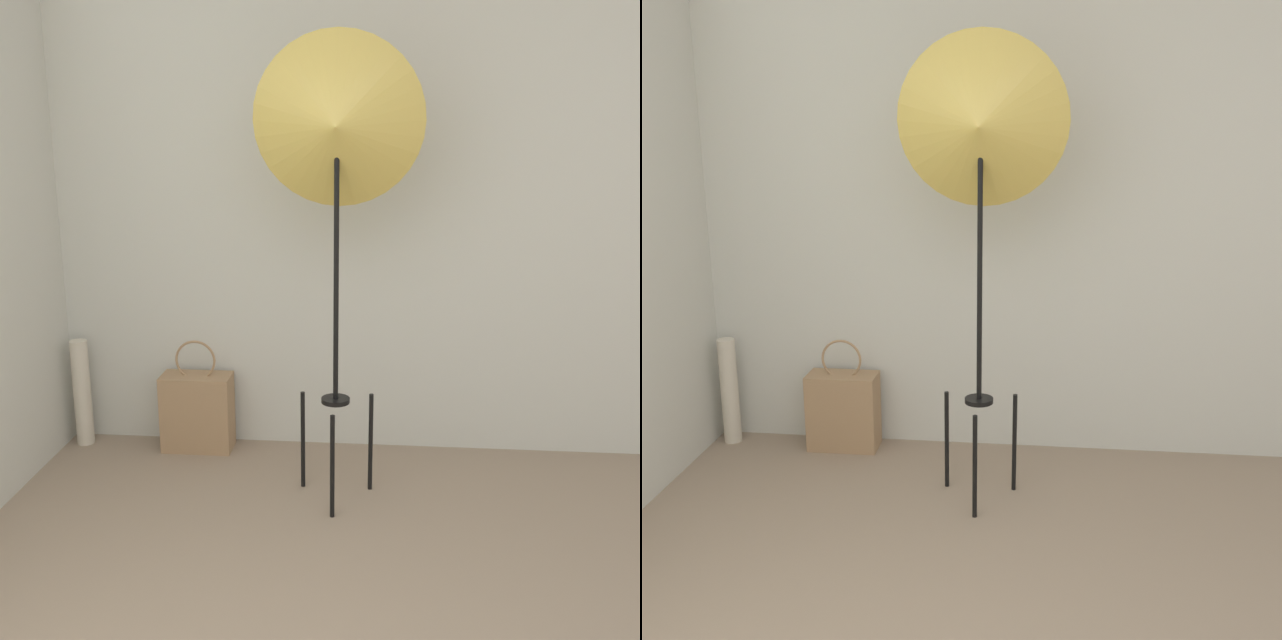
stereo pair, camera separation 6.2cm
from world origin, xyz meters
TOP-DOWN VIEW (x-y plane):
  - wall_back at (0.00, 2.61)m, footprint 8.00×0.05m
  - photo_umbrella at (0.05, 2.00)m, footprint 0.71×0.33m
  - tote_bag at (-0.68, 2.46)m, footprint 0.35×0.18m
  - paper_roll at (-1.29, 2.47)m, footprint 0.09×0.09m

SIDE VIEW (x-z plane):
  - tote_bag at x=-0.68m, z-range -0.09..0.49m
  - paper_roll at x=-1.29m, z-range 0.00..0.56m
  - wall_back at x=0.00m, z-range 0.00..2.60m
  - photo_umbrella at x=0.05m, z-range 0.61..2.60m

